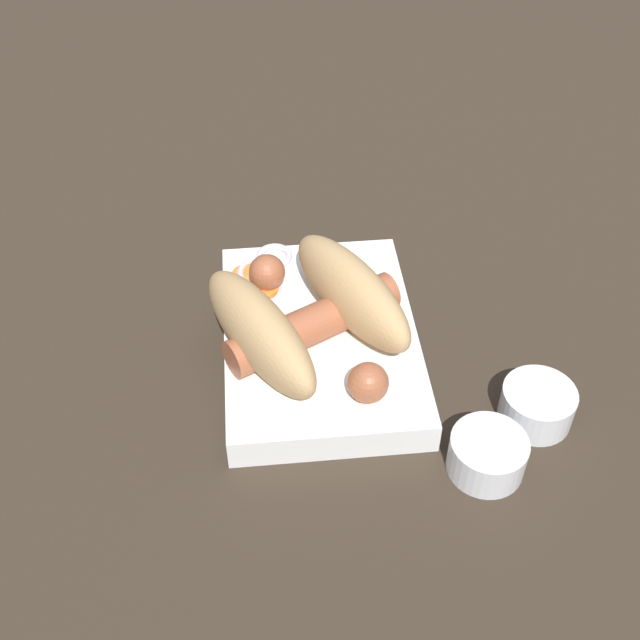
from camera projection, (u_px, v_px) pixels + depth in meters
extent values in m
plane|color=#33281E|center=(320.00, 352.00, 0.66)|extent=(3.00, 3.00, 0.00)
cube|color=white|center=(320.00, 341.00, 0.65)|extent=(0.22, 0.15, 0.03)
ellipsoid|color=tan|center=(260.00, 332.00, 0.60)|extent=(0.15, 0.10, 0.06)
ellipsoid|color=tan|center=(352.00, 291.00, 0.63)|extent=(0.15, 0.10, 0.06)
cylinder|color=#9E5638|center=(314.00, 324.00, 0.63)|extent=(0.09, 0.14, 0.03)
sphere|color=#9E5638|center=(368.00, 383.00, 0.58)|extent=(0.03, 0.03, 0.03)
sphere|color=#9E5638|center=(267.00, 272.00, 0.67)|extent=(0.03, 0.03, 0.03)
cylinder|color=orange|center=(260.00, 286.00, 0.68)|extent=(0.05, 0.05, 0.00)
cylinder|color=orange|center=(243.00, 290.00, 0.68)|extent=(0.04, 0.04, 0.00)
cylinder|color=#F99E4C|center=(265.00, 286.00, 0.68)|extent=(0.03, 0.03, 0.00)
cylinder|color=orange|center=(247.00, 275.00, 0.69)|extent=(0.04, 0.04, 0.00)
torus|color=silver|center=(261.00, 272.00, 0.69)|extent=(0.04, 0.04, 0.01)
torus|color=silver|center=(274.00, 256.00, 0.71)|extent=(0.03, 0.03, 0.01)
torus|color=silver|center=(258.00, 290.00, 0.68)|extent=(0.04, 0.04, 0.00)
cylinder|color=silver|center=(487.00, 455.00, 0.57)|extent=(0.06, 0.06, 0.03)
cylinder|color=white|center=(485.00, 462.00, 0.58)|extent=(0.05, 0.05, 0.01)
cylinder|color=silver|center=(537.00, 405.00, 0.60)|extent=(0.06, 0.06, 0.03)
cylinder|color=gold|center=(535.00, 413.00, 0.61)|extent=(0.05, 0.05, 0.01)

